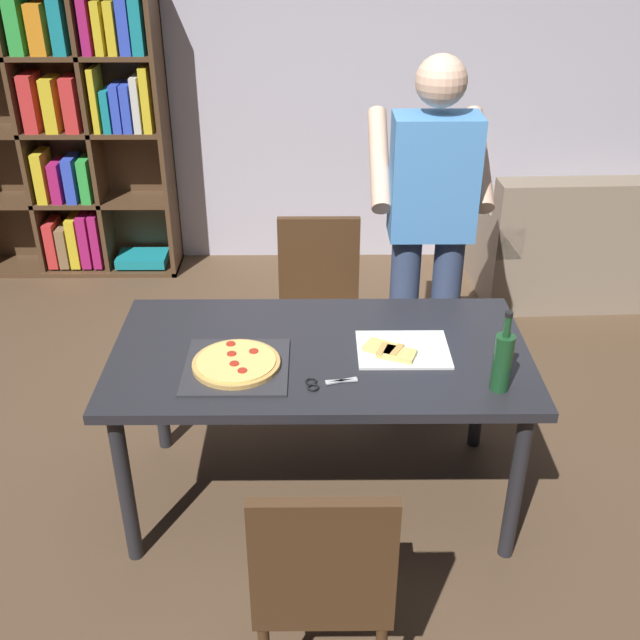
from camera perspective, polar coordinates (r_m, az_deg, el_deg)
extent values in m
plane|color=brown|center=(3.44, 0.02, -12.96)|extent=(12.00, 12.00, 0.00)
cube|color=#BCB7C6|center=(5.22, -0.21, 19.29)|extent=(6.40, 0.10, 2.80)
cube|color=#232328|center=(2.99, 0.02, -2.58)|extent=(1.64, 0.86, 0.04)
cylinder|color=#232328|center=(3.03, -14.45, -12.12)|extent=(0.06, 0.06, 0.71)
cylinder|color=#232328|center=(3.04, 14.54, -11.98)|extent=(0.06, 0.06, 0.71)
cylinder|color=#232328|center=(3.57, -12.07, -4.71)|extent=(0.06, 0.06, 0.71)
cylinder|color=#232328|center=(3.57, 12.00, -4.61)|extent=(0.06, 0.06, 0.71)
cube|color=#472D19|center=(2.55, 0.17, -18.39)|extent=(0.42, 0.42, 0.04)
cube|color=#472D19|center=(2.24, 0.23, -17.77)|extent=(0.42, 0.04, 0.45)
cylinder|color=#472D19|center=(2.84, 3.96, -18.69)|extent=(0.04, 0.04, 0.41)
cylinder|color=#472D19|center=(2.84, -3.72, -18.73)|extent=(0.04, 0.04, 0.41)
cube|color=#472D19|center=(3.86, -0.07, 0.16)|extent=(0.42, 0.42, 0.04)
cube|color=#472D19|center=(3.92, -0.09, 4.65)|extent=(0.42, 0.04, 0.45)
cylinder|color=#472D19|center=(3.83, -2.76, -4.11)|extent=(0.04, 0.04, 0.41)
cylinder|color=#472D19|center=(3.83, 2.65, -4.08)|extent=(0.04, 0.04, 0.41)
cylinder|color=#472D19|center=(4.13, -2.58, -1.35)|extent=(0.04, 0.04, 0.41)
cylinder|color=#472D19|center=(4.13, 2.41, -1.33)|extent=(0.04, 0.04, 0.41)
cube|color=gray|center=(5.41, 20.48, 4.41)|extent=(1.73, 0.92, 0.40)
cube|color=gray|center=(4.98, 22.64, 7.24)|extent=(1.71, 0.27, 0.45)
cube|color=gray|center=(5.04, 12.92, 7.52)|extent=(0.19, 0.86, 0.20)
cube|color=#513823|center=(5.16, -11.65, 13.76)|extent=(0.03, 0.35, 1.95)
cube|color=#513823|center=(5.65, -17.51, 3.95)|extent=(1.40, 0.35, 0.03)
cube|color=#513823|center=(5.48, -18.60, 13.76)|extent=(1.40, 0.03, 1.95)
cube|color=#513823|center=(5.47, -18.28, 8.55)|extent=(1.34, 0.29, 0.03)
cube|color=#513823|center=(5.34, -19.08, 13.28)|extent=(1.34, 0.29, 0.03)
cube|color=#513823|center=(5.24, -19.95, 18.22)|extent=(1.34, 0.29, 0.03)
cube|color=#513823|center=(5.41, -21.38, 13.09)|extent=(0.03, 0.29, 1.89)
cube|color=#513823|center=(5.27, -16.71, 13.46)|extent=(0.03, 0.29, 1.89)
cube|color=red|center=(5.61, -19.37, 5.56)|extent=(0.07, 0.22, 0.32)
cube|color=olive|center=(5.59, -18.59, 5.41)|extent=(0.06, 0.22, 0.28)
cube|color=yellow|center=(5.56, -17.88, 5.76)|extent=(0.06, 0.22, 0.35)
cube|color=#B21E66|center=(5.53, -17.13, 5.89)|extent=(0.07, 0.22, 0.37)
cube|color=#B21E66|center=(5.51, -16.36, 5.95)|extent=(0.06, 0.22, 0.38)
cube|color=teal|center=(5.50, -13.20, 4.54)|extent=(0.34, 0.25, 0.06)
cube|color=yellow|center=(5.44, -20.11, 10.17)|extent=(0.07, 0.22, 0.33)
cube|color=#B21E66|center=(5.42, -19.07, 9.90)|extent=(0.07, 0.22, 0.27)
cube|color=blue|center=(5.39, -18.11, 10.12)|extent=(0.07, 0.22, 0.30)
cube|color=green|center=(5.36, -17.10, 10.14)|extent=(0.07, 0.22, 0.29)
cube|color=red|center=(5.31, -20.85, 15.09)|extent=(0.09, 0.22, 0.35)
cube|color=yellow|center=(5.27, -19.47, 15.10)|extent=(0.08, 0.22, 0.33)
cube|color=red|center=(5.23, -18.09, 15.25)|extent=(0.09, 0.22, 0.34)
cube|color=yellow|center=(5.19, -16.43, 15.68)|extent=(0.04, 0.22, 0.39)
cube|color=teal|center=(5.18, -15.61, 15.03)|extent=(0.05, 0.22, 0.26)
cube|color=blue|center=(5.16, -14.92, 15.26)|extent=(0.05, 0.22, 0.30)
cube|color=blue|center=(5.15, -14.20, 15.31)|extent=(0.06, 0.22, 0.30)
cube|color=silver|center=(5.13, -13.51, 15.61)|extent=(0.05, 0.22, 0.34)
cube|color=yellow|center=(5.11, -12.82, 15.97)|extent=(0.05, 0.22, 0.40)
cube|color=green|center=(5.23, -21.80, 20.02)|extent=(0.09, 0.22, 0.35)
cube|color=orange|center=(5.19, -20.34, 19.91)|extent=(0.10, 0.22, 0.29)
cube|color=teal|center=(5.15, -18.98, 20.52)|extent=(0.08, 0.22, 0.37)
cube|color=#B21E66|center=(5.10, -17.14, 20.79)|extent=(0.06, 0.22, 0.39)
cube|color=yellow|center=(5.09, -16.18, 20.43)|extent=(0.05, 0.22, 0.31)
cube|color=yellow|center=(5.07, -15.28, 20.52)|extent=(0.05, 0.22, 0.31)
cube|color=blue|center=(5.05, -14.42, 20.97)|extent=(0.07, 0.22, 0.37)
cube|color=teal|center=(5.03, -13.47, 20.79)|extent=(0.07, 0.22, 0.33)
cylinder|color=#38476B|center=(3.76, 9.24, -0.32)|extent=(0.14, 0.14, 0.95)
cylinder|color=#38476B|center=(3.73, 6.21, -0.34)|extent=(0.14, 0.14, 0.95)
cube|color=#4C8CD1|center=(3.44, 8.57, 10.59)|extent=(0.38, 0.22, 0.55)
sphere|color=#E0B293|center=(3.33, 9.12, 17.35)|extent=(0.22, 0.22, 0.22)
cylinder|color=#E0B293|center=(3.64, 11.86, 11.81)|extent=(0.09, 0.50, 0.39)
cylinder|color=#E0B293|center=(3.57, 4.47, 12.00)|extent=(0.09, 0.50, 0.39)
cube|color=#2D2D33|center=(2.89, -6.30, -3.51)|extent=(0.39, 0.39, 0.01)
cylinder|color=tan|center=(2.88, -6.32, -3.28)|extent=(0.33, 0.33, 0.02)
cylinder|color=#EACC6B|center=(2.87, -6.33, -3.08)|extent=(0.30, 0.30, 0.01)
cylinder|color=#B22819|center=(2.85, -6.47, -3.27)|extent=(0.04, 0.04, 0.00)
cylinder|color=#B22819|center=(2.91, -6.67, -2.53)|extent=(0.04, 0.04, 0.00)
cylinder|color=#B22819|center=(2.97, -6.74, -1.79)|extent=(0.04, 0.04, 0.00)
cylinder|color=#B22819|center=(2.92, -5.02, -2.34)|extent=(0.04, 0.04, 0.00)
cylinder|color=#B22819|center=(2.81, -5.87, -3.80)|extent=(0.04, 0.04, 0.00)
cube|color=white|center=(2.99, 6.26, -2.22)|extent=(0.36, 0.28, 0.01)
cube|color=#EACC6B|center=(2.97, 4.75, -2.12)|extent=(0.17, 0.15, 0.02)
cube|color=tan|center=(2.95, 5.82, -2.37)|extent=(0.06, 0.09, 0.02)
cube|color=#EACC6B|center=(2.94, 5.81, -2.55)|extent=(0.16, 0.13, 0.02)
cube|color=tan|center=(2.95, 4.68, -2.30)|extent=(0.05, 0.09, 0.02)
cylinder|color=#194723|center=(2.78, 13.56, -3.15)|extent=(0.07, 0.07, 0.22)
cylinder|color=#194723|center=(2.70, 13.93, -0.47)|extent=(0.03, 0.03, 0.08)
cylinder|color=black|center=(2.68, 14.05, 0.43)|extent=(0.03, 0.03, 0.02)
cube|color=silver|center=(2.79, 1.62, -4.61)|extent=(0.12, 0.05, 0.01)
cube|color=silver|center=(2.79, 1.62, -4.61)|extent=(0.12, 0.02, 0.01)
torus|color=black|center=(2.79, -0.68, -4.63)|extent=(0.05, 0.05, 0.01)
torus|color=black|center=(2.75, -0.52, -5.09)|extent=(0.05, 0.05, 0.01)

